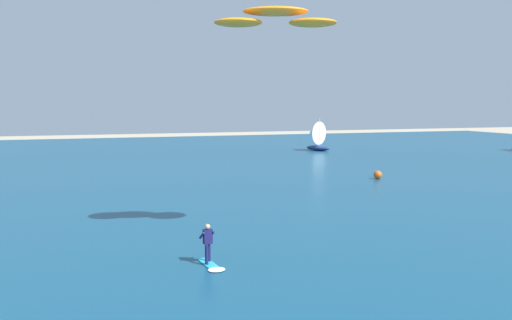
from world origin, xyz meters
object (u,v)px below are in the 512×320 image
object	(u,v)px
kitesurfer	(209,251)
sailboat_center_horizon	(315,136)
marker_buoy	(378,175)
kite	(276,18)

from	to	relation	value
kitesurfer	sailboat_center_horizon	xyz separation A→B (m)	(25.79, 45.19, 1.50)
marker_buoy	kitesurfer	bearing A→B (deg)	-136.27
marker_buoy	sailboat_center_horizon	bearing A→B (deg)	76.52
kitesurfer	kite	size ratio (longest dim) A/B	0.33
kitesurfer	marker_buoy	size ratio (longest dim) A/B	2.72
kitesurfer	sailboat_center_horizon	bearing A→B (deg)	60.28
sailboat_center_horizon	marker_buoy	world-z (taller)	sailboat_center_horizon
kitesurfer	sailboat_center_horizon	size ratio (longest dim) A/B	0.44
kite	sailboat_center_horizon	world-z (taller)	kite
kitesurfer	sailboat_center_horizon	world-z (taller)	sailboat_center_horizon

